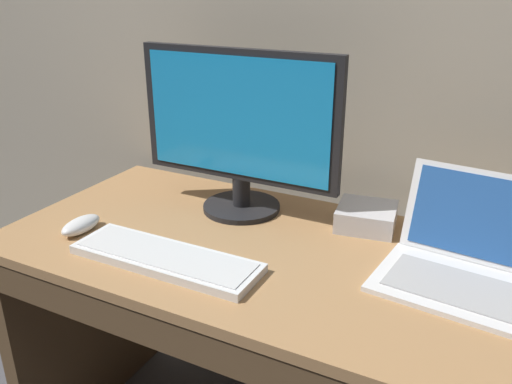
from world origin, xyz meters
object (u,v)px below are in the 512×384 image
laptop_white (472,259)px  external_monitor (239,130)px  computer_mouse (81,225)px  wired_keyboard (166,258)px  external_drive_box (366,217)px

laptop_white → external_monitor: bearing=171.7°
external_monitor → computer_mouse: size_ratio=4.75×
laptop_white → wired_keyboard: 0.68m
wired_keyboard → computer_mouse: (-0.29, 0.03, 0.01)m
laptop_white → computer_mouse: (-0.93, -0.21, -0.03)m
external_monitor → laptop_white: bearing=-8.3°
laptop_white → computer_mouse: bearing=-167.0°
laptop_white → external_drive_box: (-0.28, 0.15, -0.02)m
laptop_white → external_monitor: size_ratio=0.67×
external_monitor → wired_keyboard: bearing=-92.0°
external_monitor → wired_keyboard: size_ratio=1.25×
laptop_white → external_drive_box: laptop_white is taller
wired_keyboard → external_drive_box: size_ratio=3.09×
wired_keyboard → computer_mouse: size_ratio=3.81×
wired_keyboard → external_drive_box: 0.54m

